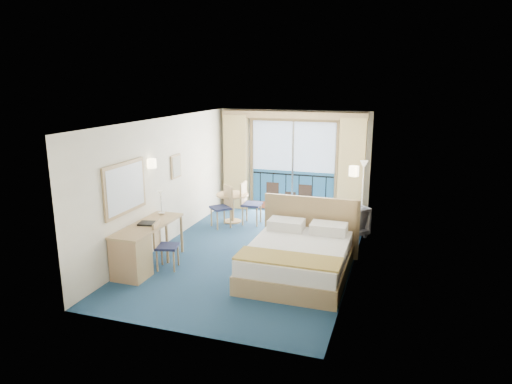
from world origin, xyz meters
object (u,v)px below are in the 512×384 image
at_px(bed, 299,257).
at_px(table_chair_b, 224,204).
at_px(armchair, 346,220).
at_px(desk, 135,252).
at_px(desk_chair, 163,242).
at_px(round_table, 232,201).
at_px(floor_lamp, 363,176).
at_px(table_chair_a, 248,201).
at_px(nightstand, 346,239).

height_order(bed, table_chair_b, bed).
relative_size(bed, armchair, 2.89).
xyz_separation_m(bed, desk, (-2.79, -0.95, 0.12)).
relative_size(desk_chair, round_table, 1.15).
bearing_deg(bed, round_table, 131.28).
distance_m(bed, table_chair_b, 3.21).
distance_m(floor_lamp, table_chair_a, 2.86).
distance_m(bed, armchair, 2.50).
distance_m(floor_lamp, table_chair_b, 3.44).
height_order(round_table, table_chair_b, table_chair_b).
distance_m(bed, desk, 2.95).
height_order(nightstand, round_table, round_table).
distance_m(armchair, floor_lamp, 1.36).
bearing_deg(desk_chair, armchair, -59.02).
relative_size(armchair, floor_lamp, 0.50).
bearing_deg(nightstand, table_chair_b, 166.22).
relative_size(nightstand, desk, 0.30).
distance_m(floor_lamp, desk_chair, 5.21).
distance_m(nightstand, desk_chair, 3.72).
relative_size(desk, table_chair_b, 1.75).
height_order(armchair, table_chair_a, table_chair_a).
height_order(desk, table_chair_a, table_chair_a).
bearing_deg(desk_chair, floor_lamp, -52.40).
relative_size(desk_chair, table_chair_a, 0.88).
height_order(bed, table_chair_a, bed).
height_order(desk, desk_chair, desk_chair).
relative_size(floor_lamp, desk_chair, 1.72).
relative_size(nightstand, round_table, 0.67).
bearing_deg(floor_lamp, bed, -102.49).
bearing_deg(round_table, floor_lamp, 16.51).
height_order(armchair, table_chair_b, table_chair_b).
bearing_deg(table_chair_a, bed, -146.87).
bearing_deg(floor_lamp, table_chair_b, -157.17).
xyz_separation_m(round_table, table_chair_b, (-0.06, -0.41, 0.02)).
xyz_separation_m(bed, armchair, (0.55, 2.44, 0.02)).
distance_m(desk_chair, table_chair_b, 2.71).
distance_m(desk, table_chair_b, 3.17).
xyz_separation_m(nightstand, desk_chair, (-3.14, -1.97, 0.25)).
relative_size(table_chair_a, table_chair_b, 1.04).
height_order(table_chair_a, table_chair_b, table_chair_a).
height_order(armchair, desk_chair, desk_chair).
distance_m(nightstand, table_chair_a, 2.80).
bearing_deg(round_table, armchair, -3.10).
bearing_deg(nightstand, round_table, 158.80).
height_order(armchair, desk, desk).
distance_m(desk, round_table, 3.58).
relative_size(bed, table_chair_b, 2.28).
relative_size(floor_lamp, desk, 0.89).
bearing_deg(floor_lamp, round_table, -163.49).
height_order(floor_lamp, desk, floor_lamp).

